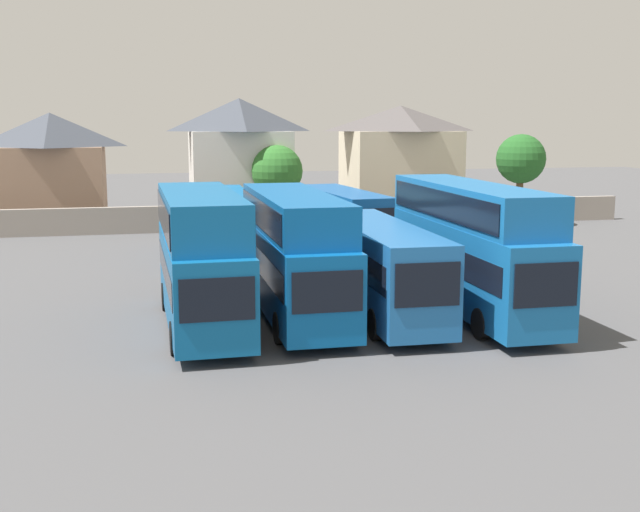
{
  "coord_description": "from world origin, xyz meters",
  "views": [
    {
      "loc": [
        -7.02,
        -28.67,
        7.47
      ],
      "look_at": [
        0.0,
        3.0,
        1.92
      ],
      "focal_mm": 44.49,
      "sensor_mm": 36.0,
      "label": 1
    }
  ],
  "objects_px": {
    "bus_7": "(343,216)",
    "house_terrace_left": "(52,168)",
    "bus_3": "(380,264)",
    "tree_behind_wall": "(521,160)",
    "bus_2": "(295,248)",
    "bus_4": "(470,241)",
    "house_terrace_centre": "(240,159)",
    "house_terrace_right": "(400,159)",
    "tree_left_of_lot": "(277,171)",
    "bus_6": "(276,219)",
    "bus_5": "(225,219)",
    "bus_1": "(201,252)"
  },
  "relations": [
    {
      "from": "tree_left_of_lot",
      "to": "tree_behind_wall",
      "type": "relative_size",
      "value": 0.88
    },
    {
      "from": "bus_1",
      "to": "bus_3",
      "type": "bearing_deg",
      "value": 92.32
    },
    {
      "from": "bus_1",
      "to": "bus_6",
      "type": "distance_m",
      "value": 16.61
    },
    {
      "from": "tree_left_of_lot",
      "to": "tree_behind_wall",
      "type": "height_order",
      "value": "tree_behind_wall"
    },
    {
      "from": "bus_6",
      "to": "tree_behind_wall",
      "type": "xyz_separation_m",
      "value": [
        18.93,
        7.99,
        2.8
      ]
    },
    {
      "from": "house_terrace_left",
      "to": "tree_left_of_lot",
      "type": "xyz_separation_m",
      "value": [
        15.89,
        -3.98,
        -0.23
      ]
    },
    {
      "from": "bus_2",
      "to": "bus_4",
      "type": "distance_m",
      "value": 6.89
    },
    {
      "from": "bus_4",
      "to": "tree_left_of_lot",
      "type": "relative_size",
      "value": 2.09
    },
    {
      "from": "bus_7",
      "to": "house_terrace_centre",
      "type": "relative_size",
      "value": 1.15
    },
    {
      "from": "bus_4",
      "to": "bus_7",
      "type": "bearing_deg",
      "value": -175.71
    },
    {
      "from": "bus_6",
      "to": "house_terrace_right",
      "type": "xyz_separation_m",
      "value": [
        12.85,
        16.89,
        2.47
      ]
    },
    {
      "from": "bus_6",
      "to": "bus_5",
      "type": "bearing_deg",
      "value": -93.59
    },
    {
      "from": "bus_4",
      "to": "tree_behind_wall",
      "type": "relative_size",
      "value": 1.84
    },
    {
      "from": "bus_6",
      "to": "bus_7",
      "type": "xyz_separation_m",
      "value": [
        3.96,
        0.19,
        0.05
      ]
    },
    {
      "from": "bus_4",
      "to": "house_terrace_left",
      "type": "height_order",
      "value": "house_terrace_left"
    },
    {
      "from": "bus_6",
      "to": "house_terrace_centre",
      "type": "bearing_deg",
      "value": 178.7
    },
    {
      "from": "bus_7",
      "to": "tree_behind_wall",
      "type": "bearing_deg",
      "value": 112.65
    },
    {
      "from": "bus_7",
      "to": "house_terrace_centre",
      "type": "xyz_separation_m",
      "value": [
        -4.13,
        15.49,
        2.66
      ]
    },
    {
      "from": "bus_4",
      "to": "tree_left_of_lot",
      "type": "height_order",
      "value": "tree_left_of_lot"
    },
    {
      "from": "bus_3",
      "to": "tree_left_of_lot",
      "type": "relative_size",
      "value": 1.93
    },
    {
      "from": "bus_6",
      "to": "bus_1",
      "type": "bearing_deg",
      "value": -20.72
    },
    {
      "from": "bus_6",
      "to": "house_terrace_right",
      "type": "distance_m",
      "value": 21.37
    },
    {
      "from": "bus_3",
      "to": "house_terrace_left",
      "type": "height_order",
      "value": "house_terrace_left"
    },
    {
      "from": "bus_3",
      "to": "house_terrace_centre",
      "type": "relative_size",
      "value": 1.22
    },
    {
      "from": "house_terrace_centre",
      "to": "tree_behind_wall",
      "type": "relative_size",
      "value": 1.39
    },
    {
      "from": "bus_7",
      "to": "house_terrace_left",
      "type": "distance_m",
      "value": 24.16
    },
    {
      "from": "bus_7",
      "to": "house_terrace_left",
      "type": "xyz_separation_m",
      "value": [
        -17.72,
        16.28,
        2.12
      ]
    },
    {
      "from": "bus_2",
      "to": "house_terrace_right",
      "type": "distance_m",
      "value": 35.13
    },
    {
      "from": "house_terrace_centre",
      "to": "tree_behind_wall",
      "type": "xyz_separation_m",
      "value": [
        19.1,
        -7.69,
        0.09
      ]
    },
    {
      "from": "bus_4",
      "to": "house_terrace_right",
      "type": "xyz_separation_m",
      "value": [
        7.77,
        32.51,
        1.56
      ]
    },
    {
      "from": "bus_4",
      "to": "tree_behind_wall",
      "type": "xyz_separation_m",
      "value": [
        13.84,
        23.61,
        1.89
      ]
    },
    {
      "from": "house_terrace_centre",
      "to": "bus_5",
      "type": "bearing_deg",
      "value": -99.86
    },
    {
      "from": "bus_7",
      "to": "tree_left_of_lot",
      "type": "bearing_deg",
      "value": -176.38
    },
    {
      "from": "bus_3",
      "to": "tree_behind_wall",
      "type": "distance_m",
      "value": 29.21
    },
    {
      "from": "bus_6",
      "to": "tree_left_of_lot",
      "type": "xyz_separation_m",
      "value": [
        2.13,
        12.49,
        1.94
      ]
    },
    {
      "from": "bus_5",
      "to": "house_terrace_centre",
      "type": "xyz_separation_m",
      "value": [
        2.71,
        15.6,
        2.65
      ]
    },
    {
      "from": "bus_2",
      "to": "house_terrace_right",
      "type": "height_order",
      "value": "house_terrace_right"
    },
    {
      "from": "tree_behind_wall",
      "to": "bus_4",
      "type": "bearing_deg",
      "value": -120.38
    },
    {
      "from": "bus_1",
      "to": "tree_left_of_lot",
      "type": "xyz_separation_m",
      "value": [
        7.47,
        28.2,
        1.09
      ]
    },
    {
      "from": "bus_5",
      "to": "house_terrace_centre",
      "type": "bearing_deg",
      "value": 172.13
    },
    {
      "from": "house_terrace_right",
      "to": "tree_left_of_lot",
      "type": "relative_size",
      "value": 1.55
    },
    {
      "from": "house_terrace_centre",
      "to": "bus_7",
      "type": "bearing_deg",
      "value": -75.06
    },
    {
      "from": "house_terrace_left",
      "to": "bus_6",
      "type": "bearing_deg",
      "value": -50.13
    },
    {
      "from": "bus_7",
      "to": "house_terrace_centre",
      "type": "height_order",
      "value": "house_terrace_centre"
    },
    {
      "from": "bus_3",
      "to": "tree_behind_wall",
      "type": "relative_size",
      "value": 1.7
    },
    {
      "from": "bus_6",
      "to": "house_terrace_centre",
      "type": "relative_size",
      "value": 1.15
    },
    {
      "from": "bus_1",
      "to": "bus_5",
      "type": "height_order",
      "value": "bus_1"
    },
    {
      "from": "bus_5",
      "to": "bus_1",
      "type": "bearing_deg",
      "value": -6.85
    },
    {
      "from": "bus_1",
      "to": "house_terrace_centre",
      "type": "distance_m",
      "value": 31.87
    },
    {
      "from": "bus_5",
      "to": "bus_6",
      "type": "bearing_deg",
      "value": 90.34
    }
  ]
}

